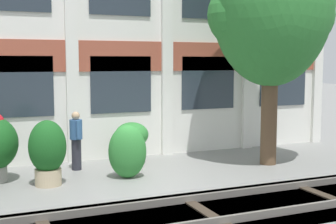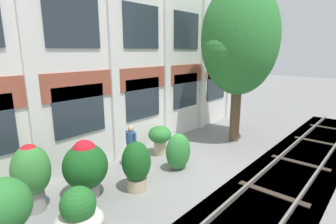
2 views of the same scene
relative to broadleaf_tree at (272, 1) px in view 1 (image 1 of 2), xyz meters
name	(u,v)px [view 1 (image 1 of 2)]	position (x,y,z in m)	size (l,w,h in m)	color
ground_plane	(156,179)	(-3.63, -0.35, -4.61)	(80.00, 80.00, 0.00)	gray
apartment_facade	(118,17)	(-3.63, 2.70, -0.32)	(15.15, 0.64, 8.62)	silver
rail_tracks	(208,219)	(-3.63, -3.18, -4.74)	(22.79, 2.80, 0.43)	#5B5449
broadleaf_tree	(272,1)	(0.00, 0.00, 0.00)	(3.59, 3.41, 7.22)	brown
potted_plant_fluted_column	(132,138)	(-3.62, 1.51, -3.86)	(0.96, 0.96, 1.21)	tan
potted_plant_ribbed_drum	(48,151)	(-6.20, 0.10, -3.77)	(0.89, 0.89, 1.57)	tan
resident_by_doorway	(76,139)	(-5.23, 1.44, -3.75)	(0.34, 0.53, 1.60)	#282833
topiary_hedge	(127,152)	(-4.23, 0.05, -3.93)	(0.96, 0.70, 1.35)	#2D7A33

